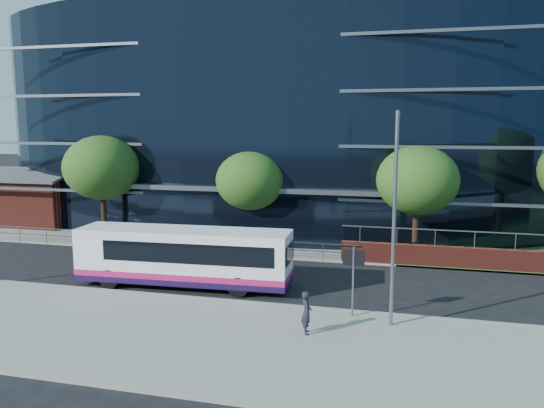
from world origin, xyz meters
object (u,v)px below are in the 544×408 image
(tree_far_b, at_px, (250,181))
(tree_far_c, at_px, (417,181))
(brick_pavilion, at_px, (33,198))
(city_bus, at_px, (185,256))
(streetlight_east, at_px, (394,213))
(street_sign, at_px, (353,267))
(pedestrian, at_px, (307,312))
(tree_far_a, at_px, (102,168))

(tree_far_b, bearing_deg, tree_far_c, -2.86)
(brick_pavilion, xyz_separation_m, city_bus, (18.36, -12.66, -0.47))
(tree_far_b, xyz_separation_m, streetlight_east, (9.00, -11.67, 0.23))
(brick_pavilion, height_order, city_bus, brick_pavilion)
(tree_far_c, relative_size, city_bus, 0.63)
(street_sign, xyz_separation_m, tree_far_b, (-7.50, 11.09, 2.06))
(city_bus, bearing_deg, streetlight_east, -20.08)
(streetlight_east, bearing_deg, brick_pavilion, 150.76)
(street_sign, height_order, pedestrian, street_sign)
(brick_pavilion, xyz_separation_m, streetlight_east, (28.00, -15.67, 2.50))
(tree_far_a, bearing_deg, pedestrian, -38.54)
(tree_far_a, bearing_deg, tree_far_b, 2.86)
(pedestrian, bearing_deg, tree_far_c, -34.22)
(tree_far_a, xyz_separation_m, tree_far_b, (10.00, 0.50, -0.65))
(tree_far_a, xyz_separation_m, streetlight_east, (19.00, -11.17, -0.42))
(brick_pavilion, relative_size, tree_far_a, 1.23)
(tree_far_b, relative_size, tree_far_c, 0.93)
(tree_far_c, bearing_deg, brick_pavilion, 171.18)
(tree_far_b, height_order, pedestrian, tree_far_b)
(brick_pavilion, relative_size, city_bus, 0.83)
(tree_far_a, distance_m, streetlight_east, 22.05)
(brick_pavilion, bearing_deg, city_bus, -34.58)
(street_sign, xyz_separation_m, city_bus, (-8.14, 2.43, -0.68))
(brick_pavilion, distance_m, street_sign, 30.49)
(pedestrian, bearing_deg, streetlight_east, -78.23)
(tree_far_c, distance_m, streetlight_east, 11.22)
(streetlight_east, distance_m, city_bus, 10.53)
(brick_pavilion, relative_size, pedestrian, 5.47)
(streetlight_east, bearing_deg, street_sign, 158.64)
(tree_far_a, relative_size, tree_far_c, 1.07)
(brick_pavilion, xyz_separation_m, tree_far_c, (29.00, -4.50, 2.60))
(tree_far_a, distance_m, tree_far_b, 10.03)
(street_sign, bearing_deg, city_bus, 163.40)
(brick_pavilion, xyz_separation_m, tree_far_a, (9.00, -4.50, 2.92))
(tree_far_b, xyz_separation_m, tree_far_c, (10.00, -0.50, 0.33))
(street_sign, height_order, tree_far_b, tree_far_b)
(streetlight_east, bearing_deg, city_bus, 162.64)
(tree_far_a, xyz_separation_m, city_bus, (9.36, -8.16, -3.39))
(brick_pavilion, distance_m, city_bus, 22.31)
(tree_far_b, distance_m, streetlight_east, 14.74)
(tree_far_b, bearing_deg, tree_far_a, -177.14)
(tree_far_c, bearing_deg, city_bus, -142.51)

